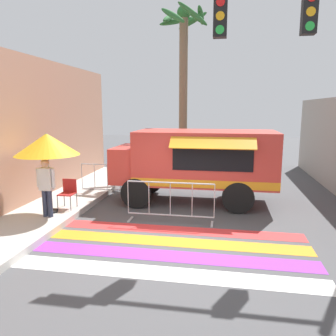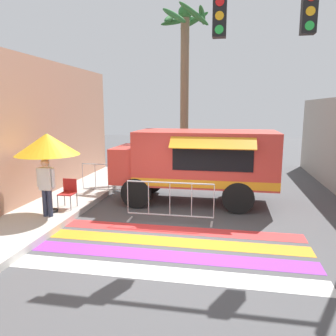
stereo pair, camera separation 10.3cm
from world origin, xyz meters
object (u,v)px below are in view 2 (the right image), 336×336
object	(u,v)px
traffic_signal_pole	(309,51)
barricade_front	(170,202)
folding_chair	(68,190)
vendor_person	(46,184)
food_truck	(193,159)
patio_umbrella	(47,144)
barricade_side	(108,180)
palm_tree	(185,65)

from	to	relation	value
traffic_signal_pole	barricade_front	world-z (taller)	traffic_signal_pole
folding_chair	vendor_person	xyz separation A→B (m)	(-0.16, -0.90, 0.39)
food_truck	patio_umbrella	bearing A→B (deg)	-148.59
traffic_signal_pole	food_truck	bearing A→B (deg)	140.61
vendor_person	barricade_side	size ratio (longest dim) A/B	0.81
food_truck	vendor_person	bearing A→B (deg)	-143.73
barricade_front	barricade_side	distance (m)	3.67
barricade_front	vendor_person	bearing A→B (deg)	-169.63
folding_chair	patio_umbrella	bearing A→B (deg)	-132.50
traffic_signal_pole	palm_tree	distance (m)	7.80
food_truck	barricade_front	world-z (taller)	food_truck
traffic_signal_pole	barricade_front	size ratio (longest dim) A/B	2.51
patio_umbrella	vendor_person	bearing A→B (deg)	-72.30
barricade_side	vendor_person	bearing A→B (deg)	-100.63
traffic_signal_pole	barricade_side	bearing A→B (deg)	155.52
folding_chair	barricade_side	distance (m)	2.23
barricade_side	palm_tree	xyz separation A→B (m)	(2.20, 4.09, 4.45)
food_truck	folding_chair	xyz separation A→B (m)	(-3.53, -1.81, -0.76)
vendor_person	barricade_front	world-z (taller)	vendor_person
traffic_signal_pole	barricade_side	world-z (taller)	traffic_signal_pole
barricade_front	palm_tree	world-z (taller)	palm_tree
patio_umbrella	palm_tree	size ratio (longest dim) A/B	0.30
vendor_person	folding_chair	bearing A→B (deg)	73.40
vendor_person	patio_umbrella	bearing A→B (deg)	101.29
palm_tree	patio_umbrella	bearing A→B (deg)	-113.14
patio_umbrella	vendor_person	xyz separation A→B (m)	(0.12, -0.38, -1.04)
food_truck	folding_chair	world-z (taller)	food_truck
vendor_person	palm_tree	xyz separation A→B (m)	(2.78, 7.17, 3.94)
food_truck	patio_umbrella	world-z (taller)	patio_umbrella
traffic_signal_pole	vendor_person	xyz separation A→B (m)	(-6.54, -0.37, -3.31)
folding_chair	vendor_person	bearing A→B (deg)	-114.03
vendor_person	barricade_side	bearing A→B (deg)	72.95
traffic_signal_pole	folding_chair	bearing A→B (deg)	175.25
vendor_person	food_truck	bearing A→B (deg)	29.85
traffic_signal_pole	barricade_front	bearing A→B (deg)	175.90
patio_umbrella	vendor_person	size ratio (longest dim) A/B	1.41
folding_chair	food_truck	bearing A→B (deg)	13.30
food_truck	traffic_signal_pole	xyz separation A→B (m)	(2.85, -2.34, 2.94)
folding_chair	vendor_person	distance (m)	0.99
patio_umbrella	barricade_side	bearing A→B (deg)	75.47
food_truck	vendor_person	xyz separation A→B (m)	(-3.69, -2.71, -0.37)
patio_umbrella	palm_tree	distance (m)	7.93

